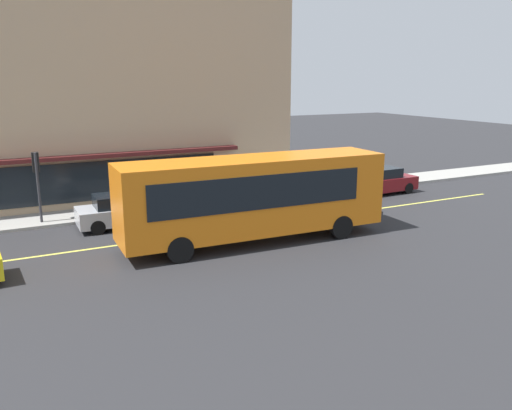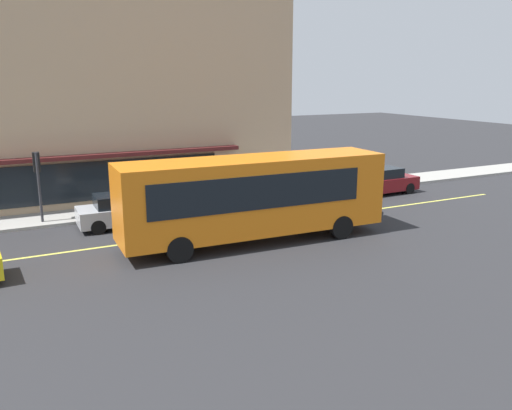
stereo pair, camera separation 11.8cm
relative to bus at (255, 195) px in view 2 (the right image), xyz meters
The scene contains 10 objects.
ground 3.50m from the bus, 134.08° to the left, with size 120.00×120.00×0.00m, color #28282B.
sidewalk 7.77m from the bus, 105.44° to the left, with size 80.00×2.56×0.15m, color #9E9B93.
lane_centre_stripe 3.50m from the bus, 134.08° to the left, with size 36.00×0.16×0.01m, color #D8D14C.
storefront_building 15.12m from the bus, 113.78° to the left, with size 24.91×9.73×13.73m.
bus is the anchor object (origin of this frame).
traffic_light 10.24m from the bus, 138.30° to the left, with size 0.30×0.52×3.20m.
car_maroon 11.82m from the bus, 24.84° to the left, with size 4.35×1.95×1.52m.
car_silver 6.46m from the bus, 131.72° to the left, with size 4.33×1.91×1.52m.
pedestrian_by_curb 8.53m from the bus, 64.53° to the left, with size 0.34×0.34×1.70m.
pedestrian_at_corner 8.02m from the bus, 99.74° to the left, with size 0.34×0.34×1.81m.
Camera 2 is at (-7.28, -20.69, 6.64)m, focal length 36.87 mm.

